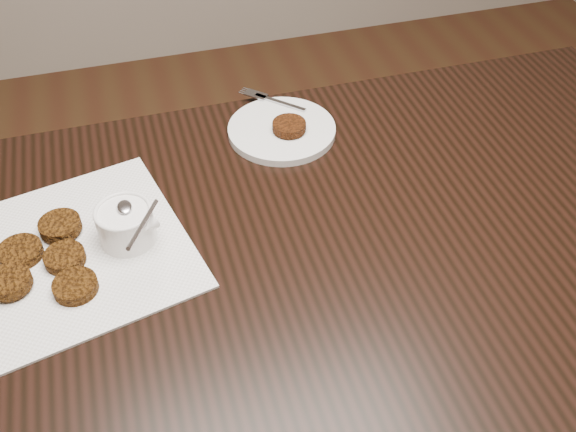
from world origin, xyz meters
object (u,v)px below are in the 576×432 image
object	(u,v)px
sauce_ramekin	(122,210)
plate_with_patty	(282,127)
napkin	(72,253)
table	(344,374)

from	to	relation	value
sauce_ramekin	plate_with_patty	xyz separation A→B (m)	(0.30, 0.20, -0.05)
napkin	table	bearing A→B (deg)	-12.34
plate_with_patty	sauce_ramekin	bearing A→B (deg)	-146.57
napkin	sauce_ramekin	size ratio (longest dim) A/B	2.77
table	plate_with_patty	xyz separation A→B (m)	(-0.04, 0.30, 0.39)
sauce_ramekin	plate_with_patty	distance (m)	0.37
sauce_ramekin	plate_with_patty	bearing A→B (deg)	33.43
table	plate_with_patty	world-z (taller)	plate_with_patty
napkin	plate_with_patty	world-z (taller)	plate_with_patty
table	napkin	distance (m)	0.58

